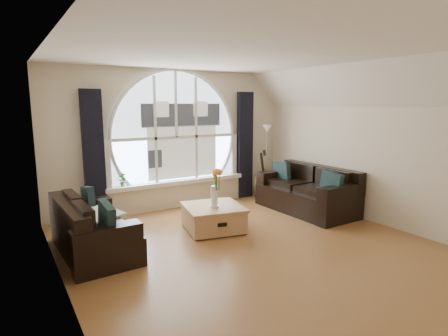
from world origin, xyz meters
TOP-DOWN VIEW (x-y plane):
  - ground at (0.00, 0.00)m, footprint 5.00×5.50m
  - ceiling at (0.00, 0.00)m, footprint 5.00×5.50m
  - wall_back at (0.00, 2.75)m, footprint 5.00×0.01m
  - wall_left at (-2.50, 0.00)m, footprint 0.01×5.50m
  - wall_right at (2.50, 0.00)m, footprint 0.01×5.50m
  - attic_slope at (2.20, 0.00)m, footprint 0.92×5.50m
  - arched_window at (0.00, 2.72)m, footprint 2.60×0.06m
  - window_sill at (0.00, 2.65)m, footprint 2.90×0.22m
  - window_frame at (0.00, 2.69)m, footprint 2.76×0.08m
  - neighbor_house at (0.15, 2.71)m, footprint 1.70×0.02m
  - curtain_left at (-1.60, 2.63)m, footprint 0.35×0.12m
  - curtain_right at (1.60, 2.63)m, footprint 0.35×0.12m
  - sofa_left at (-1.97, 1.13)m, footprint 0.92×1.72m
  - sofa_right at (1.97, 1.09)m, footprint 1.00×1.94m
  - coffee_chest at (-0.10, 1.08)m, footprint 1.08×1.08m
  - throw_blanket at (-1.89, 1.18)m, footprint 0.71×0.71m
  - vase_flowers at (-0.12, 1.00)m, footprint 0.24×0.24m
  - floor_lamp at (2.02, 2.40)m, footprint 0.24×0.24m
  - guitar at (1.91, 2.44)m, footprint 0.38×0.27m
  - potted_plant at (-1.13, 2.65)m, footprint 0.16×0.13m

SIDE VIEW (x-z plane):
  - ground at x=0.00m, z-range -0.01..0.01m
  - coffee_chest at x=-0.10m, z-range 0.00..0.44m
  - sofa_left at x=-1.97m, z-range 0.03..0.77m
  - sofa_right at x=1.97m, z-range -0.03..0.83m
  - throw_blanket at x=-1.89m, z-range 0.45..0.55m
  - window_sill at x=0.00m, z-range 0.47..0.55m
  - guitar at x=1.91m, z-range 0.00..1.06m
  - potted_plant at x=-1.13m, z-range 0.55..0.82m
  - vase_flowers at x=-0.12m, z-range 0.44..1.14m
  - floor_lamp at x=2.02m, z-range 0.00..1.60m
  - curtain_left at x=-1.60m, z-range 0.00..2.30m
  - curtain_right at x=1.60m, z-range 0.00..2.30m
  - wall_back at x=0.00m, z-range 0.00..2.70m
  - wall_left at x=-2.50m, z-range 0.00..2.70m
  - wall_right at x=2.50m, z-range 0.00..2.70m
  - neighbor_house at x=0.15m, z-range 0.75..2.25m
  - arched_window at x=0.00m, z-range 0.55..2.70m
  - window_frame at x=0.00m, z-range 0.55..2.70m
  - attic_slope at x=2.20m, z-range 1.99..2.71m
  - ceiling at x=0.00m, z-range 2.70..2.71m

